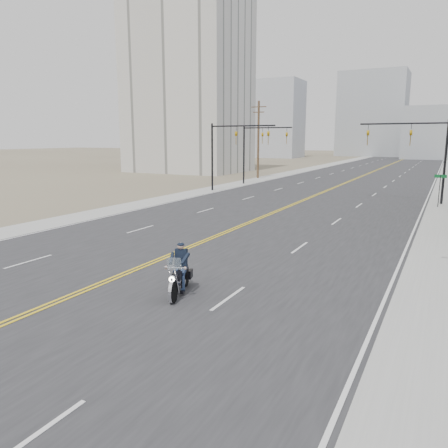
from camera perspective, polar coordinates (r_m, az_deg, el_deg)
ground_plane at (r=15.33m, az=-23.97°, el=-10.61°), size 400.00×400.00×0.00m
road at (r=79.73m, az=19.11°, el=6.57°), size 20.00×200.00×0.01m
sidewalk_left at (r=82.17m, az=11.11°, el=7.08°), size 3.00×200.00×0.01m
traffic_mast_left at (r=45.54m, az=0.70°, el=10.46°), size 7.10×0.26×7.00m
traffic_mast_right at (r=40.81m, az=24.21°, el=9.43°), size 7.10×0.26×7.00m
traffic_mast_far at (r=52.95m, az=4.31°, el=10.44°), size 6.10×0.26×7.00m
street_sign at (r=38.90m, az=26.36°, el=4.59°), size 0.90×0.06×2.62m
utility_pole_left at (r=61.55m, az=4.50°, el=11.08°), size 2.20×0.30×10.50m
apartment_block at (r=75.53m, az=-4.66°, el=18.31°), size 18.00×14.00×30.00m
haze_bldg_a at (r=132.26m, az=6.88°, el=13.40°), size 14.00×12.00×22.00m
haze_bldg_b at (r=133.78m, az=26.28°, el=10.62°), size 18.00×14.00×14.00m
haze_bldg_d at (r=150.75m, az=18.82°, el=13.37°), size 20.00×15.00×26.00m
haze_bldg_f at (r=151.73m, az=3.46°, el=12.01°), size 12.00×12.00×16.00m
motorcyclist at (r=15.46m, az=-5.89°, el=-5.96°), size 1.68×2.52×1.81m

